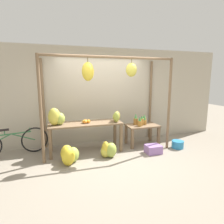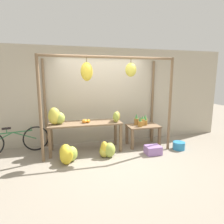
# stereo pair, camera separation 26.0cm
# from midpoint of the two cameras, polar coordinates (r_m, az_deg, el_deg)

# --- Properties ---
(ground_plane) EXTENTS (20.00, 20.00, 0.00)m
(ground_plane) POSITION_cam_midpoint_polar(r_m,az_deg,el_deg) (4.70, -0.99, -13.86)
(ground_plane) COLOR gray
(shop_wall_back) EXTENTS (8.00, 0.08, 2.80)m
(shop_wall_back) POSITION_cam_midpoint_polar(r_m,az_deg,el_deg) (5.63, -4.82, 4.87)
(shop_wall_back) COLOR #B2A893
(shop_wall_back) RESTS_ON ground_plane
(stall_awning) EXTENTS (3.31, 1.20, 2.44)m
(stall_awning) POSITION_cam_midpoint_polar(r_m,az_deg,el_deg) (4.72, -3.12, 8.17)
(stall_awning) COLOR brown
(stall_awning) RESTS_ON ground_plane
(display_table_main) EXTENTS (1.88, 0.64, 0.78)m
(display_table_main) POSITION_cam_midpoint_polar(r_m,az_deg,el_deg) (4.97, -9.53, -4.53)
(display_table_main) COLOR brown
(display_table_main) RESTS_ON ground_plane
(display_table_side) EXTENTS (0.91, 0.57, 0.59)m
(display_table_side) POSITION_cam_midpoint_polar(r_m,az_deg,el_deg) (5.49, 7.84, -5.16)
(display_table_side) COLOR brown
(display_table_side) RESTS_ON ground_plane
(banana_pile_on_table) EXTENTS (0.43, 0.30, 0.43)m
(banana_pile_on_table) POSITION_cam_midpoint_polar(r_m,az_deg,el_deg) (4.84, -18.13, -1.60)
(banana_pile_on_table) COLOR #9EB247
(banana_pile_on_table) RESTS_ON display_table_main
(orange_pile) EXTENTS (0.22, 0.20, 0.09)m
(orange_pile) POSITION_cam_midpoint_polar(r_m,az_deg,el_deg) (4.90, -9.53, -2.88)
(orange_pile) COLOR orange
(orange_pile) RESTS_ON display_table_main
(pineapple_cluster) EXTENTS (0.40, 0.33, 0.33)m
(pineapple_cluster) POSITION_cam_midpoint_polar(r_m,az_deg,el_deg) (5.44, 7.46, -2.67)
(pineapple_cluster) COLOR olive
(pineapple_cluster) RESTS_ON display_table_side
(banana_pile_ground_left) EXTENTS (0.49, 0.54, 0.42)m
(banana_pile_ground_left) POSITION_cam_midpoint_polar(r_m,az_deg,el_deg) (4.52, -14.66, -12.57)
(banana_pile_ground_left) COLOR #9EB247
(banana_pile_ground_left) RESTS_ON ground_plane
(banana_pile_ground_right) EXTENTS (0.48, 0.39, 0.41)m
(banana_pile_ground_right) POSITION_cam_midpoint_polar(r_m,az_deg,el_deg) (4.69, -2.87, -11.57)
(banana_pile_ground_right) COLOR #9EB247
(banana_pile_ground_right) RESTS_ON ground_plane
(fruit_crate_white) EXTENTS (0.39, 0.31, 0.21)m
(fruit_crate_white) POSITION_cam_midpoint_polar(r_m,az_deg,el_deg) (5.04, 10.99, -11.05)
(fruit_crate_white) COLOR #9970B7
(fruit_crate_white) RESTS_ON ground_plane
(blue_bucket) EXTENTS (0.32, 0.32, 0.21)m
(blue_bucket) POSITION_cam_midpoint_polar(r_m,az_deg,el_deg) (5.56, 18.10, -9.38)
(blue_bucket) COLOR teal
(blue_bucket) RESTS_ON ground_plane
(parked_bicycle) EXTENTS (1.70, 0.42, 0.71)m
(parked_bicycle) POSITION_cam_midpoint_polar(r_m,az_deg,el_deg) (5.38, -29.49, -8.10)
(parked_bicycle) COLOR black
(parked_bicycle) RESTS_ON ground_plane
(papaya_pile) EXTENTS (0.24, 0.42, 0.28)m
(papaya_pile) POSITION_cam_midpoint_polar(r_m,az_deg,el_deg) (5.01, -0.13, -1.49)
(papaya_pile) COLOR #B2993D
(papaya_pile) RESTS_ON display_table_main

